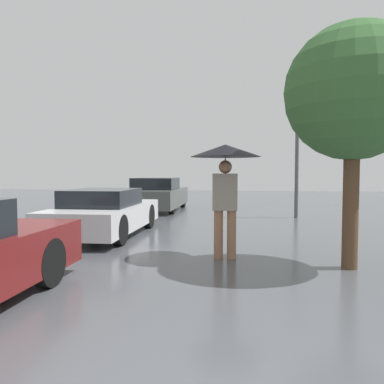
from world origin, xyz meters
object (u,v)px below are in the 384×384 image
at_px(parked_car_farthest, 157,195).
at_px(tree, 353,93).
at_px(street_lamp, 297,136).
at_px(parked_car_middle, 105,213).
at_px(pedestrian, 225,166).

relative_size(parked_car_farthest, tree, 1.10).
bearing_deg(street_lamp, parked_car_middle, -140.92).
height_order(pedestrian, parked_car_farthest, pedestrian).
distance_m(parked_car_farthest, street_lamp, 5.91).
distance_m(pedestrian, parked_car_farthest, 8.72).
bearing_deg(parked_car_middle, parked_car_farthest, 90.64).
distance_m(pedestrian, parked_car_middle, 3.83).
height_order(parked_car_middle, parked_car_farthest, parked_car_farthest).
xyz_separation_m(parked_car_farthest, tree, (5.07, -8.53, 2.14)).
xyz_separation_m(pedestrian, parked_car_middle, (-3.01, 2.09, -1.10)).
xyz_separation_m(pedestrian, tree, (2.00, -0.44, 1.11)).
bearing_deg(parked_car_middle, tree, -26.84).
height_order(pedestrian, street_lamp, street_lamp).
bearing_deg(parked_car_farthest, street_lamp, -19.40).
bearing_deg(tree, street_lamp, 88.93).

